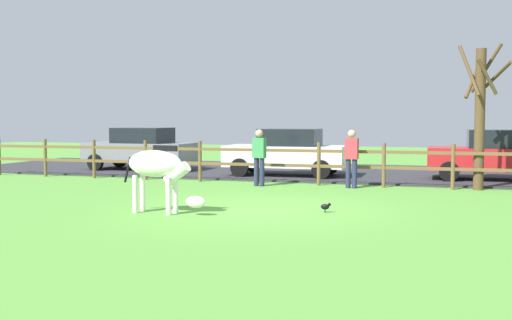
{
  "coord_description": "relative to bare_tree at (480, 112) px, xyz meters",
  "views": [
    {
      "loc": [
        3.8,
        -12.77,
        1.97
      ],
      "look_at": [
        -0.51,
        1.15,
        0.98
      ],
      "focal_mm": 43.51,
      "sensor_mm": 36.0,
      "label": 1
    }
  ],
  "objects": [
    {
      "name": "visitor_right_of_tree",
      "position": [
        -3.39,
        -0.61,
        -1.23
      ],
      "size": [
        0.37,
        0.23,
        1.64
      ],
      "color": "#232847",
      "rests_on": "ground_plane"
    },
    {
      "name": "parked_car_red",
      "position": [
        0.61,
        2.53,
        -1.29
      ],
      "size": [
        4.03,
        1.93,
        1.56
      ],
      "color": "red",
      "rests_on": "parking_asphalt"
    },
    {
      "name": "visitor_left_of_tree",
      "position": [
        -6.02,
        -0.88,
        -1.23
      ],
      "size": [
        0.38,
        0.26,
        1.64
      ],
      "color": "#232847",
      "rests_on": "ground_plane"
    },
    {
      "name": "bare_tree",
      "position": [
        0.0,
        0.0,
        0.0
      ],
      "size": [
        1.41,
        1.4,
        4.01
      ],
      "color": "#513A23",
      "rests_on": "ground_plane"
    },
    {
      "name": "zebra",
      "position": [
        -6.52,
        -6.39,
        -1.21
      ],
      "size": [
        1.94,
        0.6,
        1.41
      ],
      "color": "white",
      "rests_on": "ground_plane"
    },
    {
      "name": "parked_car_grey",
      "position": [
        -11.74,
        2.73,
        -1.29
      ],
      "size": [
        4.04,
        1.95,
        1.56
      ],
      "color": "slate",
      "rests_on": "parking_asphalt"
    },
    {
      "name": "ground_plane",
      "position": [
        -4.63,
        -5.18,
        -2.13
      ],
      "size": [
        60.0,
        60.0,
        0.0
      ],
      "primitive_type": "plane",
      "color": "#549338"
    },
    {
      "name": "paddock_fence",
      "position": [
        -5.35,
        -0.18,
        -1.42
      ],
      "size": [
        20.68,
        0.11,
        1.26
      ],
      "color": "brown",
      "rests_on": "ground_plane"
    },
    {
      "name": "parking_asphalt",
      "position": [
        -4.63,
        4.12,
        -2.11
      ],
      "size": [
        28.0,
        7.4,
        0.05
      ],
      "primitive_type": "cube",
      "color": "#2D2D33",
      "rests_on": "ground_plane"
    },
    {
      "name": "parked_car_white",
      "position": [
        -5.95,
        2.07,
        -1.29
      ],
      "size": [
        4.03,
        1.93,
        1.56
      ],
      "color": "white",
      "rests_on": "parking_asphalt"
    },
    {
      "name": "crow_on_grass",
      "position": [
        -3.24,
        -5.26,
        -2.01
      ],
      "size": [
        0.22,
        0.1,
        0.2
      ],
      "color": "black",
      "rests_on": "ground_plane"
    }
  ]
}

